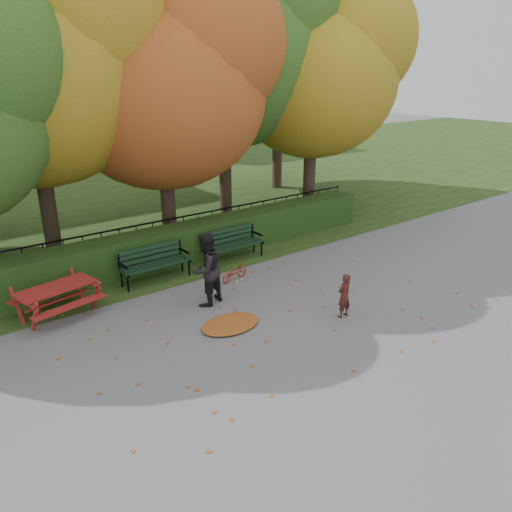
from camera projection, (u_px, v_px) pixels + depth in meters
ground at (288, 319)px, 10.79m from camera, size 90.00×90.00×0.00m
grass_strip at (72, 196)px, 21.17m from camera, size 90.00×90.00×0.00m
building_right at (109, 54)px, 34.00m from camera, size 9.00×6.00×12.00m
hedge at (183, 243)px, 13.95m from camera, size 13.00×0.90×1.00m
iron_fence at (169, 235)px, 14.53m from camera, size 14.00×0.04×1.02m
tree_b at (43, 55)px, 12.49m from camera, size 6.72×6.40×8.79m
tree_c at (175, 78)px, 13.98m from camera, size 6.30×6.00×8.00m
tree_d at (237, 39)px, 16.25m from camera, size 7.14×6.80×9.58m
tree_e at (325, 68)px, 16.99m from camera, size 6.09×5.80×8.16m
tree_g at (288, 61)px, 20.88m from camera, size 6.30×6.00×8.55m
bench_left at (154, 261)px, 12.61m from camera, size 1.80×0.57×0.88m
bench_right at (231, 242)px, 13.98m from camera, size 1.80×0.57×0.88m
picnic_table at (56, 293)px, 10.76m from camera, size 1.84×1.59×0.79m
leaf_pile at (230, 324)px, 10.49m from camera, size 1.44×1.10×0.09m
leaf_scatter at (279, 314)px, 11.01m from camera, size 9.00×5.70×0.01m
child at (344, 295)px, 10.73m from camera, size 0.38×0.27×1.00m
adult at (206, 269)px, 11.19m from camera, size 0.99×0.88×1.70m
bicycle at (234, 272)px, 12.70m from camera, size 0.90×0.47×0.45m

